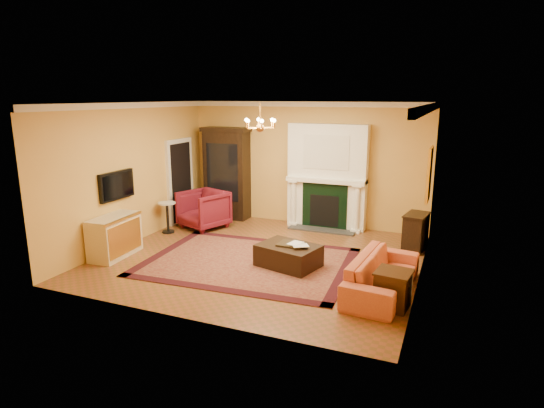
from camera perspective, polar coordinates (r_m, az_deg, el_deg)
The scene contains 26 objects.
floor at distance 9.10m, azimuth -1.40°, elevation -6.77°, with size 6.00×5.50×0.02m, color brown.
ceiling at distance 8.55m, azimuth -1.52°, elevation 12.60°, with size 6.00×5.50×0.02m, color silver.
wall_back at distance 11.24m, azimuth 4.25°, elevation 5.04°, with size 6.00×0.02×3.00m, color gold.
wall_front at distance 6.34m, azimuth -11.58°, elevation -1.78°, with size 6.00×0.02×3.00m, color gold.
wall_left at distance 10.27m, azimuth -17.04°, elevation 3.69°, with size 0.02×5.50×3.00m, color gold.
wall_right at distance 8.00m, azimuth 18.70°, elevation 0.93°, with size 0.02×5.50×3.00m, color gold.
fireplace at distance 10.95m, azimuth 6.90°, elevation 3.13°, with size 1.90×0.70×2.50m.
crown_molding at distance 9.43m, azimuth 0.89°, elevation 12.25°, with size 6.00×5.50×0.12m.
doorway at distance 11.66m, azimuth -11.42°, elevation 2.84°, with size 0.08×1.05×2.10m.
tv_panel at distance 9.81m, azimuth -18.90°, elevation 2.22°, with size 0.09×0.95×0.58m.
gilt_mirror at distance 9.35m, azimuth 19.12°, elevation 3.56°, with size 0.06×0.76×1.05m.
chandelier at distance 8.56m, azimuth -1.50°, elevation 9.91°, with size 0.63×0.55×0.53m.
oriental_rug at distance 8.86m, azimuth -2.97°, elevation -7.25°, with size 3.88×2.91×0.02m, color #4B1110.
china_cabinet at distance 11.85m, azimuth -5.65°, elevation 3.61°, with size 1.13×0.51×2.25m, color black.
wingback_armchair at distance 11.09m, azimuth -8.60°, elevation -0.46°, with size 0.98×0.91×1.00m, color maroon.
pedestal_table at distance 10.87m, azimuth -12.99°, elevation -1.37°, with size 0.41×0.41×0.73m.
commode at distance 9.58m, azimuth -19.15°, elevation -3.85°, with size 0.52×1.10×0.82m, color beige.
coral_sofa at distance 7.65m, azimuth 13.72°, elevation -7.86°, with size 2.08×0.61×0.81m, color #C5653E.
end_table at distance 7.21m, azimuth 14.91°, elevation -10.41°, with size 0.48×0.48×0.55m, color #331F0E.
console_table at distance 9.87m, azimuth 17.56°, elevation -3.46°, with size 0.38×0.67×0.75m, color black.
leather_ottoman at distance 8.57m, azimuth 2.08°, elevation -6.46°, with size 1.08×0.79×0.40m, color black.
ottoman_tray at distance 8.50m, azimuth 2.49°, elevation -5.08°, with size 0.50×0.39×0.03m, color black.
book_a at distance 8.46m, azimuth 2.32°, elevation -3.99°, with size 0.22×0.03×0.30m, color gray.
book_b at distance 8.40m, azimuth 3.46°, elevation -4.18°, with size 0.21×0.02×0.29m, color gray.
topiary_left at distance 11.00m, azimuth 4.31°, elevation 4.69°, with size 0.16×0.16×0.44m.
topiary_right at distance 10.73m, azimuth 9.63°, elevation 4.27°, with size 0.16×0.16×0.42m.
Camera 1 is at (3.45, -7.82, 3.13)m, focal length 30.00 mm.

